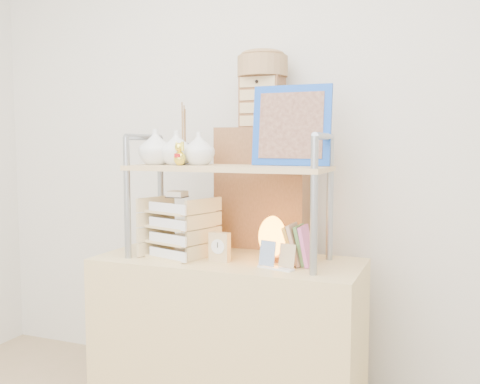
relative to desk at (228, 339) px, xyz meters
The scene contains 10 objects.
room_shell 1.55m from the desk, 90.00° to the right, with size 3.42×3.41×2.61m.
desk is the anchor object (origin of this frame).
cabinet 0.48m from the desk, 83.69° to the left, with size 0.45×0.24×1.35m, color brown.
hutch 0.83m from the desk, behind, with size 0.90×0.34×0.78m.
letter_tray 0.55m from the desk, behind, with size 0.31×0.30×0.30m.
salt_lamp 0.52m from the desk, 12.67° to the left, with size 0.13×0.12×0.20m.
desk_clock 0.45m from the desk, 100.66° to the right, with size 0.10×0.05×0.13m.
postcard_stand 0.50m from the desk, 21.43° to the right, with size 0.17×0.09×0.11m.
drawer_chest 1.15m from the desk, 83.29° to the left, with size 0.20×0.16×0.25m.
woven_basket 1.32m from the desk, 83.33° to the left, with size 0.25×0.25×0.10m, color brown.
Camera 1 is at (0.92, -0.99, 1.27)m, focal length 40.00 mm.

